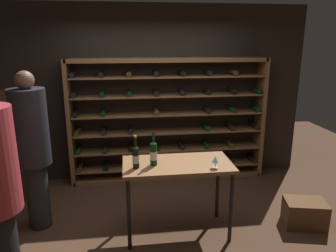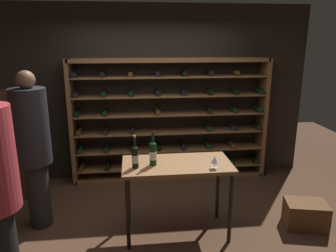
# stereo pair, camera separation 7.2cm
# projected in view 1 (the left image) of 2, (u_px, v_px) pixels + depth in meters

# --- Properties ---
(ground_plane) EXTENTS (9.30, 9.30, 0.00)m
(ground_plane) POSITION_uv_depth(u_px,v_px,m) (164.00, 227.00, 3.90)
(ground_plane) COLOR #472D1E
(back_wall) EXTENTS (4.98, 0.10, 2.76)m
(back_wall) POSITION_uv_depth(u_px,v_px,m) (151.00, 94.00, 5.11)
(back_wall) COLOR black
(back_wall) RESTS_ON ground
(wine_rack) EXTENTS (3.10, 0.32, 1.95)m
(wine_rack) POSITION_uv_depth(u_px,v_px,m) (168.00, 121.00, 5.05)
(wine_rack) COLOR brown
(wine_rack) RESTS_ON ground
(tasting_table) EXTENTS (1.22, 0.63, 0.88)m
(tasting_table) POSITION_uv_depth(u_px,v_px,m) (177.00, 171.00, 3.60)
(tasting_table) COLOR brown
(tasting_table) RESTS_ON ground
(person_guest_khaki) EXTENTS (0.40, 0.40, 1.90)m
(person_guest_khaki) POSITION_uv_depth(u_px,v_px,m) (32.00, 145.00, 3.66)
(person_guest_khaki) COLOR black
(person_guest_khaki) RESTS_ON ground
(wine_crate) EXTENTS (0.55, 0.44, 0.32)m
(wine_crate) POSITION_uv_depth(u_px,v_px,m) (305.00, 213.00, 3.90)
(wine_crate) COLOR brown
(wine_crate) RESTS_ON ground
(display_cabinet) EXTENTS (0.44, 0.36, 1.57)m
(display_cabinet) POSITION_uv_depth(u_px,v_px,m) (24.00, 144.00, 4.49)
(display_cabinet) COLOR #4C2D1E
(display_cabinet) RESTS_ON ground
(wine_bottle_gold_foil) EXTENTS (0.07, 0.07, 0.36)m
(wine_bottle_gold_foil) POSITION_uv_depth(u_px,v_px,m) (136.00, 157.00, 3.41)
(wine_bottle_gold_foil) COLOR black
(wine_bottle_gold_foil) RESTS_ON tasting_table
(wine_bottle_black_capsule) EXTENTS (0.08, 0.08, 0.38)m
(wine_bottle_black_capsule) POSITION_uv_depth(u_px,v_px,m) (154.00, 153.00, 3.48)
(wine_bottle_black_capsule) COLOR black
(wine_bottle_black_capsule) RESTS_ON tasting_table
(wine_glass_stemmed_center) EXTENTS (0.08, 0.08, 0.14)m
(wine_glass_stemmed_center) POSITION_uv_depth(u_px,v_px,m) (215.00, 160.00, 3.41)
(wine_glass_stemmed_center) COLOR silver
(wine_glass_stemmed_center) RESTS_ON tasting_table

